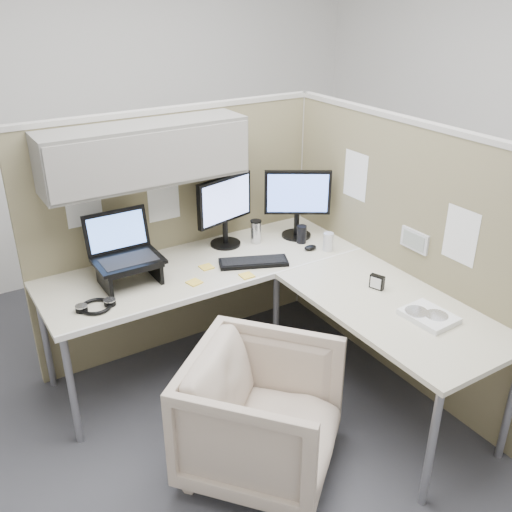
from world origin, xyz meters
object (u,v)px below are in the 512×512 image
monitor_left (225,206)px  keyboard (254,262)px  desk (271,288)px  office_chair (262,409)px

monitor_left → keyboard: size_ratio=1.10×
desk → monitor_left: monitor_left is taller
desk → keyboard: keyboard is taller
desk → monitor_left: size_ratio=4.29×
desk → office_chair: office_chair is taller
desk → keyboard: 0.25m
desk → office_chair: bearing=-126.4°
keyboard → monitor_left: bearing=113.9°
office_chair → keyboard: 0.99m
desk → monitor_left: bearing=87.3°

